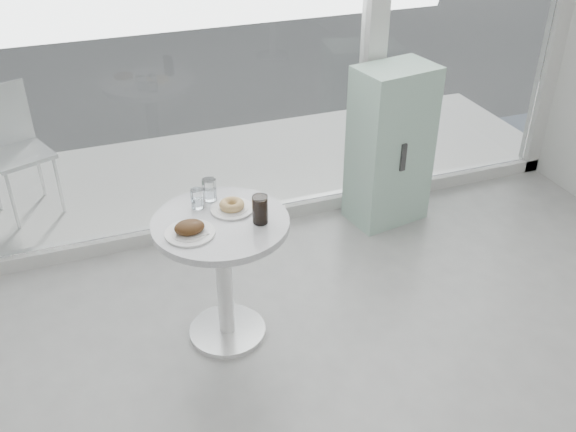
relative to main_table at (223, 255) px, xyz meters
name	(u,v)px	position (x,y,z in m)	size (l,w,h in m)	color
main_table	(223,255)	(0.00, 0.00, 0.00)	(0.72, 0.72, 0.77)	white
patio_deck	(224,171)	(0.50, 1.90, -0.53)	(5.60, 1.60, 0.05)	silver
mint_cabinet	(390,146)	(1.45, 0.83, 0.03)	(0.59, 0.44, 1.15)	#9CC7B1
patio_chair	(13,143)	(-1.04, 1.81, 0.03)	(0.52, 0.52, 0.93)	white
plate_fritter	(190,229)	(-0.17, -0.07, 0.25)	(0.25, 0.25, 0.07)	white
plate_donut	(232,207)	(0.09, 0.08, 0.24)	(0.23, 0.23, 0.06)	white
water_tumbler_a	(197,200)	(-0.08, 0.17, 0.27)	(0.07, 0.07, 0.11)	white
water_tumbler_b	(209,191)	(0.00, 0.23, 0.27)	(0.08, 0.08, 0.12)	white
cola_glass	(260,210)	(0.19, -0.09, 0.29)	(0.08, 0.08, 0.15)	white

